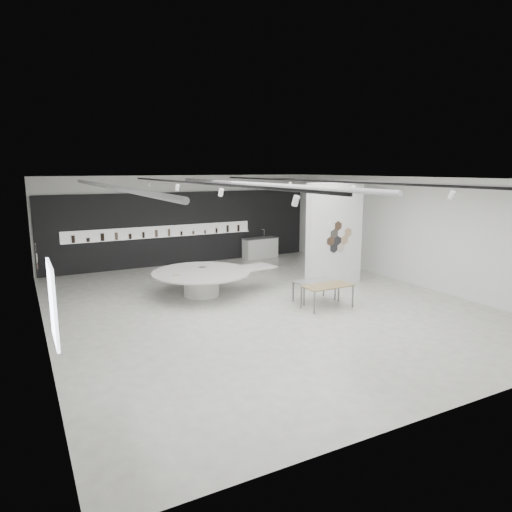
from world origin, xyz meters
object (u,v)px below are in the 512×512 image
partition_column (334,234)px  sample_table_stone (314,282)px  display_island (203,280)px  kitchen_counter (260,248)px  sample_table_wood (327,287)px

partition_column → sample_table_stone: bearing=-141.5°
display_island → sample_table_stone: size_ratio=3.38×
partition_column → sample_table_stone: (-1.85, -1.48, -1.20)m
display_island → kitchen_counter: 6.70m
sample_table_wood → partition_column: bearing=49.4°
partition_column → display_island: size_ratio=0.81×
sample_table_stone → kitchen_counter: 7.26m
sample_table_wood → sample_table_stone: 0.77m
sample_table_stone → display_island: bearing=141.7°
display_island → sample_table_wood: bearing=-56.9°
partition_column → sample_table_wood: 3.17m
partition_column → display_island: partition_column is taller
partition_column → sample_table_stone: size_ratio=2.75×
sample_table_stone → sample_table_wood: bearing=-95.4°
partition_column → kitchen_counter: size_ratio=2.15×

